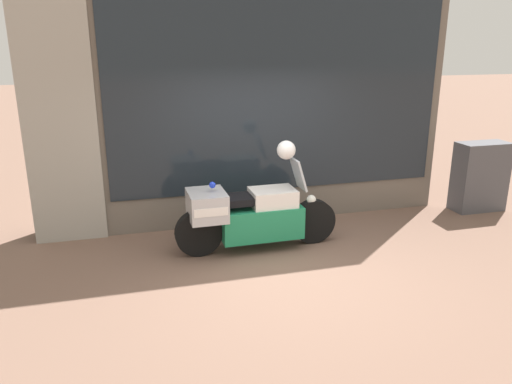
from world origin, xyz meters
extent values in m
plane|color=#7A5B4C|center=(0.00, 0.00, 0.00)|extent=(60.00, 60.00, 0.00)
cube|color=#6B6056|center=(0.00, 2.00, 2.04)|extent=(6.57, 0.40, 4.08)
cube|color=#A39E93|center=(-2.78, 2.03, 2.04)|extent=(1.01, 0.55, 4.08)
cube|color=#1E262D|center=(0.47, 1.79, 2.09)|extent=(5.33, 0.02, 3.08)
cube|color=slate|center=(0.43, 2.01, 0.28)|extent=(5.11, 0.30, 0.55)
cube|color=silver|center=(0.43, 2.15, 1.20)|extent=(5.11, 0.02, 1.34)
cube|color=beige|center=(0.43, 2.01, 1.86)|extent=(5.11, 0.30, 0.02)
cube|color=black|center=(-1.18, 2.01, 1.90)|extent=(0.18, 0.04, 0.06)
cube|color=maroon|center=(0.43, 2.01, 1.90)|extent=(0.18, 0.04, 0.06)
cube|color=navy|center=(2.04, 2.01, 1.90)|extent=(0.18, 0.04, 0.06)
cube|color=orange|center=(-1.37, 1.94, 0.69)|extent=(0.19, 0.03, 0.27)
cube|color=#2866B7|center=(-0.17, 1.94, 0.69)|extent=(0.19, 0.02, 0.27)
cube|color=red|center=(1.03, 1.94, 0.69)|extent=(0.19, 0.02, 0.27)
cube|color=white|center=(2.23, 1.94, 0.69)|extent=(0.19, 0.02, 0.27)
cylinder|color=black|center=(0.65, 0.77, 0.33)|extent=(0.65, 0.15, 0.65)
cylinder|color=black|center=(-1.04, 0.74, 0.33)|extent=(0.65, 0.15, 0.65)
cube|color=#1E8456|center=(-0.15, 0.76, 0.41)|extent=(1.16, 0.54, 0.45)
cube|color=white|center=(0.03, 0.76, 0.74)|extent=(0.63, 0.48, 0.27)
cube|color=black|center=(-0.41, 0.75, 0.76)|extent=(0.67, 0.40, 0.10)
cube|color=#B7B7BC|center=(-0.91, 0.75, 0.72)|extent=(0.51, 0.62, 0.38)
cube|color=white|center=(-0.91, 0.75, 0.72)|extent=(0.46, 0.63, 0.11)
cube|color=#B2BCC6|center=(0.40, 0.76, 1.06)|extent=(0.17, 0.37, 0.45)
sphere|color=white|center=(0.61, 0.77, 0.66)|extent=(0.14, 0.14, 0.14)
sphere|color=blue|center=(-0.83, 0.75, 1.00)|extent=(0.09, 0.09, 0.09)
cube|color=#4C4C51|center=(3.98, 1.39, 0.60)|extent=(0.89, 0.43, 1.20)
sphere|color=white|center=(0.22, 0.76, 1.42)|extent=(0.26, 0.26, 0.26)
camera|label=1|loc=(-1.95, -5.62, 2.89)|focal=35.00mm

